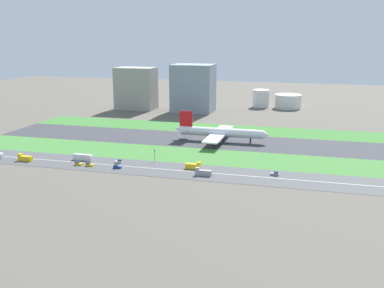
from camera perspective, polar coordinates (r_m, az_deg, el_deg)
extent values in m
plane|color=#5B564C|center=(317.60, 0.50, 0.51)|extent=(800.00, 800.00, 0.00)
cube|color=#38383D|center=(317.59, 0.50, 0.52)|extent=(280.00, 46.00, 0.10)
cube|color=#3D7A33|center=(356.47, 2.20, 1.95)|extent=(280.00, 36.00, 0.10)
cube|color=#427F38|center=(279.32, -1.66, -1.30)|extent=(280.00, 36.00, 0.10)
cube|color=#4C4C4F|center=(250.05, -3.81, -3.11)|extent=(280.00, 28.00, 0.10)
cube|color=silver|center=(250.03, -3.81, -3.10)|extent=(266.00, 0.50, 0.01)
cylinder|color=white|center=(312.22, 3.68, 1.44)|extent=(56.00, 6.00, 6.00)
cone|color=white|center=(307.72, 9.16, 1.11)|extent=(4.00, 5.70, 5.70)
cone|color=white|center=(319.47, -1.68, 1.89)|extent=(5.00, 5.40, 5.40)
cube|color=red|center=(316.55, -0.73, 3.11)|extent=(9.00, 0.80, 11.00)
cube|color=white|center=(318.16, -0.90, 1.88)|extent=(6.00, 16.00, 0.60)
cube|color=white|center=(327.25, 3.88, 1.78)|extent=(10.00, 26.00, 1.00)
cylinder|color=gray|center=(321.76, 3.83, 1.18)|extent=(5.00, 3.20, 3.20)
cube|color=white|center=(298.57, 2.72, 0.66)|extent=(10.00, 26.00, 1.00)
cylinder|color=gray|center=(304.56, 3.14, 0.48)|extent=(5.00, 3.20, 3.20)
cylinder|color=black|center=(309.96, 7.22, 0.40)|extent=(1.00, 1.00, 3.20)
cylinder|color=black|center=(317.36, 3.09, 0.80)|extent=(1.00, 1.00, 3.20)
cylinder|color=black|center=(310.69, 2.82, 0.52)|extent=(1.00, 1.00, 3.20)
cube|color=silver|center=(264.19, -9.05, -2.20)|extent=(4.40, 1.80, 1.10)
cube|color=#333D4C|center=(263.60, -8.90, -2.01)|extent=(2.20, 1.66, 0.90)
cube|color=yellow|center=(264.25, -13.82, -2.43)|extent=(4.40, 1.80, 1.10)
cube|color=#333D4C|center=(264.37, -13.98, -2.21)|extent=(2.20, 1.66, 0.90)
cube|color=yellow|center=(249.52, 0.14, -2.77)|extent=(8.40, 2.50, 2.80)
cube|color=yellow|center=(248.17, 0.85, -2.38)|extent=(2.00, 2.30, 1.20)
cube|color=silver|center=(273.76, -13.34, -1.64)|extent=(11.60, 2.50, 3.00)
cube|color=silver|center=(273.27, -13.34, -1.29)|extent=(10.80, 2.30, 0.50)
cube|color=navy|center=(253.92, -9.19, -2.86)|extent=(4.40, 1.80, 1.10)
cube|color=#333D4C|center=(253.96, -9.37, -2.62)|extent=(2.20, 1.66, 0.90)
cube|color=yellow|center=(281.87, -19.89, -1.68)|extent=(8.40, 2.50, 2.80)
cube|color=yellow|center=(283.21, -20.45, -1.24)|extent=(2.00, 2.30, 1.20)
cube|color=#99999E|center=(238.25, 1.43, -3.56)|extent=(8.40, 2.50, 2.80)
cube|color=#99999E|center=(238.43, 0.69, -3.05)|extent=(2.00, 2.30, 1.20)
cube|color=#99999E|center=(242.47, 10.15, -3.68)|extent=(4.40, 1.80, 1.10)
cube|color=#333D4C|center=(242.11, 10.35, -3.47)|extent=(2.20, 1.66, 0.90)
cube|color=yellow|center=(261.08, -12.52, -2.55)|extent=(4.40, 1.80, 1.10)
cube|color=#333D4C|center=(261.18, -12.68, -2.33)|extent=(2.20, 1.66, 0.90)
cylinder|color=#4C4C51|center=(263.73, -4.62, -1.55)|extent=(0.24, 0.24, 6.00)
cube|color=black|center=(262.82, -4.64, -0.79)|extent=(0.36, 0.36, 1.20)
sphere|color=#19D826|center=(262.56, -4.66, -0.74)|extent=(0.24, 0.24, 0.24)
cube|color=#9E998E|center=(449.46, -6.92, 6.83)|extent=(36.81, 24.21, 39.82)
cube|color=gray|center=(431.01, 0.15, 6.90)|extent=(37.62, 28.24, 43.70)
cylinder|color=silver|center=(465.66, 8.50, 5.60)|extent=(16.30, 16.30, 17.11)
cylinder|color=silver|center=(463.53, 11.77, 5.19)|extent=(25.48, 25.48, 13.29)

